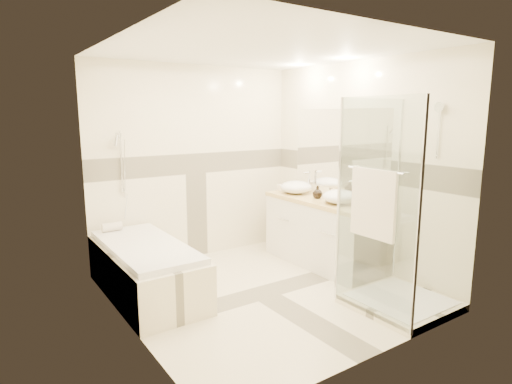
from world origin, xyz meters
TOP-DOWN VIEW (x-y plane):
  - room at (0.06, 0.01)m, footprint 2.82×3.02m
  - bathtub at (-1.02, 0.65)m, footprint 0.75×1.70m
  - vanity at (1.12, 0.30)m, footprint 0.58×1.62m
  - shower_enclosure at (0.83, -0.97)m, footprint 0.96×0.93m
  - vessel_sink_near at (1.10, 0.78)m, footprint 0.42×0.42m
  - vessel_sink_far at (1.10, -0.02)m, footprint 0.41×0.41m
  - faucet_near at (1.32, 0.78)m, footprint 0.11×0.03m
  - faucet_far at (1.32, -0.02)m, footprint 0.11×0.03m
  - amenity_bottle_a at (1.10, 0.15)m, footprint 0.09×0.09m
  - amenity_bottle_b at (1.10, 0.36)m, footprint 0.16×0.16m
  - folded_towels at (1.10, 1.00)m, footprint 0.16×0.25m
  - rolled_towel at (-1.17, 1.33)m, footprint 0.22×0.10m

SIDE VIEW (x-z plane):
  - bathtub at x=-1.02m, z-range 0.03..0.59m
  - vanity at x=1.12m, z-range 0.00..0.85m
  - shower_enclosure at x=0.83m, z-range -0.51..1.53m
  - rolled_towel at x=-1.17m, z-range 0.56..0.66m
  - folded_towels at x=1.10m, z-range 0.85..0.93m
  - amenity_bottle_b at x=1.10m, z-range 0.85..1.01m
  - amenity_bottle_a at x=1.10m, z-range 0.85..1.01m
  - vessel_sink_far at x=1.10m, z-range 0.85..1.01m
  - vessel_sink_near at x=1.10m, z-range 0.85..1.02m
  - faucet_far at x=1.32m, z-range 0.87..1.14m
  - faucet_near at x=1.32m, z-range 0.87..1.15m
  - room at x=0.06m, z-range 0.00..2.52m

